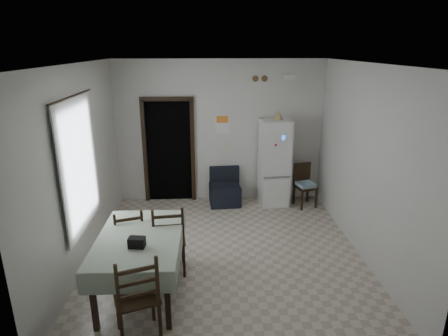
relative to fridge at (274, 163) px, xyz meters
The scene contains 25 objects.
ground 2.38m from the fridge, 119.43° to the right, with size 4.50×4.50×0.00m, color #BFB19C.
ceiling 3.00m from the fridge, 119.43° to the right, with size 4.20×4.50×0.02m, color white, non-canonical shape.
wall_back 1.27m from the fridge, 163.62° to the left, with size 4.20×0.02×2.90m, color silver, non-canonical shape.
wall_front 4.36m from the fridge, 104.60° to the right, with size 4.20×0.02×2.90m, color silver, non-canonical shape.
wall_left 3.77m from the fridge, 148.82° to the right, with size 0.02×4.50×2.90m, color silver, non-canonical shape.
wall_right 2.25m from the fridge, 62.35° to the right, with size 0.02×4.50×2.90m, color silver, non-canonical shape.
doorway 2.21m from the fridge, 166.26° to the left, with size 1.06×0.52×2.22m.
window_recess 3.93m from the fridge, 146.67° to the right, with size 0.10×1.20×1.60m, color silver.
curtain 3.84m from the fridge, 145.76° to the right, with size 0.02×1.45×1.85m, color silver.
curtain_rod 4.11m from the fridge, 145.67° to the right, with size 0.02×0.02×1.60m, color black.
calendar 1.31m from the fridge, 163.49° to the left, with size 0.28×0.02×0.40m, color white.
calendar_image 1.37m from the fridge, 163.79° to the left, with size 0.24×0.01×0.14m, color orange.
light_switch 1.01m from the fridge, 161.84° to the left, with size 0.08×0.02×0.12m, color beige.
vent_left 1.71m from the fridge, 141.90° to the left, with size 0.12×0.12×0.03m, color brown.
vent_right 1.68m from the fridge, 124.42° to the left, with size 0.12×0.12×0.03m, color brown.
emergency_light 1.71m from the fridge, 47.01° to the left, with size 0.25×0.07×0.09m, color white.
fridge is the anchor object (origin of this frame).
tan_cone 0.97m from the fridge, 13.11° to the left, with size 0.21×0.21×0.17m, color tan.
navy_seat 1.12m from the fridge, behind, with size 0.62×0.60×0.75m, color black, non-canonical shape.
corner_chair 0.79m from the fridge, 16.12° to the right, with size 0.38×0.38×0.88m, color black, non-canonical shape.
dining_table 3.68m from the fridge, 127.76° to the right, with size 1.04×1.59×0.83m, color #9CAC94, non-canonical shape.
black_bag 3.85m from the fridge, 125.12° to the right, with size 0.20×0.12×0.13m, color black.
dining_chair_far_left 3.43m from the fridge, 137.22° to the right, with size 0.42×0.42×0.98m, color black, non-canonical shape.
dining_chair_far_right 3.09m from the fridge, 128.75° to the right, with size 0.46×0.46×1.06m, color black, non-canonical shape.
dining_chair_near_head 4.28m from the fridge, 120.25° to the right, with size 0.47×0.47×1.09m, color black, non-canonical shape.
Camera 1 is at (-0.27, -5.23, 3.12)m, focal length 30.00 mm.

